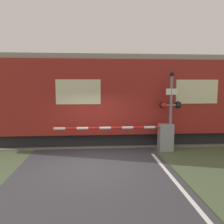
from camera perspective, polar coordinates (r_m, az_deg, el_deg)
ground_plane at (r=8.00m, az=-4.60°, el=-13.54°), size 80.00×80.00×0.00m
track_bed at (r=11.40m, az=-4.49°, el=-7.21°), size 36.00×3.20×0.13m
train at (r=11.98m, az=18.16°, el=3.41°), size 19.32×2.99×4.19m
crossing_barrier at (r=9.63m, az=11.67°, el=-6.07°), size 5.13×0.44×1.17m
signal_post at (r=9.64m, az=15.15°, el=1.41°), size 0.97×0.26×3.37m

